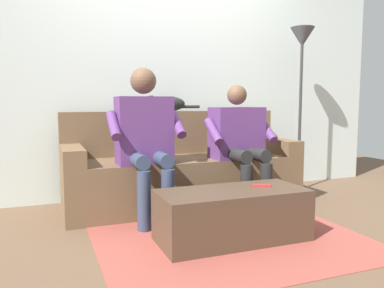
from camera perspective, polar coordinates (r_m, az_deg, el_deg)
The scene contains 10 objects.
ground_plane at distance 2.93m, azimuth 3.32°, elevation -12.20°, with size 8.00×8.00×0.00m, color brown.
back_wall at distance 3.91m, azimuth -3.93°, elevation 12.72°, with size 4.95×0.06×2.75m, color silver.
couch at distance 3.50m, azimuth -1.51°, elevation -4.24°, with size 2.08×0.70×0.84m.
coffee_table at distance 2.64m, azimuth 5.99°, elevation -10.44°, with size 1.00×0.45×0.34m.
person_left_seated at distance 3.33m, azimuth 7.08°, elevation 0.80°, with size 0.59×0.53×1.08m.
person_right_seated at distance 3.03m, azimuth -6.90°, elevation 1.44°, with size 0.58×0.51×1.20m.
cat_on_backrest at distance 3.65m, azimuth -4.00°, elevation 6.04°, with size 0.54×0.12×0.15m.
remote_red at distance 2.71m, azimuth 10.28°, elevation -6.09°, with size 0.12×0.03×0.02m, color #B73333.
floor_rug at distance 2.78m, azimuth 4.84°, elevation -13.15°, with size 1.78×1.63×0.01m, color #9E473D.
floor_lamp at distance 4.17m, azimuth 15.95°, elevation 12.12°, with size 0.24×0.24×1.68m.
Camera 1 is at (1.16, 3.13, 0.92)m, focal length 35.97 mm.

